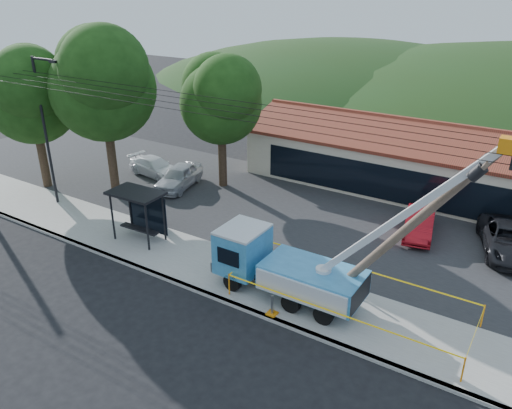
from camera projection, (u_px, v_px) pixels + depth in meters
The scene contains 18 objects.
ground at pixel (175, 320), 20.59m from camera, with size 120.00×120.00×0.00m, color black.
curb at pixel (206, 294), 22.18m from camera, with size 60.00×0.25×0.15m, color #9A9690.
sidewalk at pixel (231, 275), 23.64m from camera, with size 60.00×4.00×0.15m, color #9A9690.
parking_lot at pixel (308, 214), 29.80m from camera, with size 60.00×12.00×0.10m, color #28282B.
strip_mall at pixel (418, 160), 33.23m from camera, with size 22.50×8.53×4.67m.
streetlight at pixel (46, 122), 29.05m from camera, with size 2.13×0.22×9.00m.
tree_west_near at pixel (102, 78), 29.57m from camera, with size 7.56×6.72×10.80m.
tree_west_far at pixel (31, 90), 31.28m from camera, with size 6.84×6.08×9.48m.
tree_lot at pixel (221, 95), 31.50m from camera, with size 6.30×5.60×8.94m.
hill_west at pixel (352, 81), 70.28m from camera, with size 78.40×56.00×28.00m, color #233D16.
utility_truck at pixel (285, 265), 21.47m from camera, with size 11.12×3.58×8.40m.
leaning_pole at pixel (410, 226), 18.08m from camera, with size 6.25×1.94×8.36m.
bus_shelter at pixel (139, 204), 26.05m from camera, with size 2.89×1.85×2.73m.
caution_tape at pixel (350, 294), 20.66m from camera, with size 9.85×3.61×1.04m.
car_silver at pixel (180, 189), 33.67m from camera, with size 1.81×4.50×1.53m, color #B6B8BE.
car_red at pixel (417, 236), 27.39m from camera, with size 1.44×4.14×1.36m, color #A51019.
car_white at pixel (156, 176), 35.76m from camera, with size 1.79×4.41×1.28m, color white.
car_dark at pixel (506, 254), 25.55m from camera, with size 2.46×5.34×1.48m, color black.
Camera 1 is at (11.88, -12.41, 12.75)m, focal length 35.00 mm.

